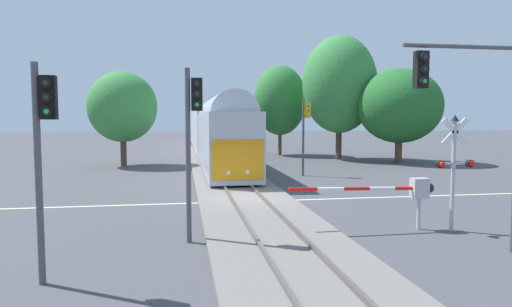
{
  "coord_description": "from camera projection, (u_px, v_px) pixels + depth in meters",
  "views": [
    {
      "loc": [
        -2.89,
        -20.52,
        3.89
      ],
      "look_at": [
        0.98,
        2.98,
        2.0
      ],
      "focal_mm": 31.64,
      "sensor_mm": 36.0,
      "label": 1
    }
  ],
  "objects": [
    {
      "name": "road_centre_stripe",
      "position": [
        246.0,
        201.0,
        20.96
      ],
      "size": [
        44.0,
        0.2,
        0.01
      ],
      "color": "beige",
      "rests_on": "ground"
    },
    {
      "name": "elm_centre_background",
      "position": [
        280.0,
        100.0,
        46.53
      ],
      "size": [
        5.39,
        5.39,
        9.29
      ],
      "color": "brown",
      "rests_on": "ground"
    },
    {
      "name": "oak_behind_train",
      "position": [
        123.0,
        107.0,
        36.14
      ],
      "size": [
        5.48,
        5.48,
        7.59
      ],
      "color": "#4C3828",
      "rests_on": "ground"
    },
    {
      "name": "traffic_signal_near_left",
      "position": [
        43.0,
        137.0,
        10.29
      ],
      "size": [
        0.53,
        0.38,
        5.15
      ],
      "color": "#4C4C51",
      "rests_on": "ground"
    },
    {
      "name": "commuter_train",
      "position": [
        207.0,
        128.0,
        52.93
      ],
      "size": [
        3.04,
        63.78,
        5.16
      ],
      "color": "#B2B7C1",
      "rests_on": "railway_track"
    },
    {
      "name": "maple_right_background",
      "position": [
        400.0,
        106.0,
        38.82
      ],
      "size": [
        7.2,
        7.2,
        8.12
      ],
      "color": "brown",
      "rests_on": "ground"
    },
    {
      "name": "traffic_signal_median",
      "position": [
        192.0,
        127.0,
        13.8
      ],
      "size": [
        0.53,
        0.38,
        5.4
      ],
      "color": "#4C4C51",
      "rests_on": "ground"
    },
    {
      "name": "crossing_gate_near",
      "position": [
        406.0,
        190.0,
        15.57
      ],
      "size": [
        5.21,
        0.4,
        1.8
      ],
      "color": "#B7B7BC",
      "rests_on": "ground"
    },
    {
      "name": "traffic_signal_near_right",
      "position": [
        490.0,
        93.0,
        12.54
      ],
      "size": [
        4.01,
        0.38,
        6.09
      ],
      "color": "#4C4C51",
      "rests_on": "ground"
    },
    {
      "name": "oak_far_right",
      "position": [
        339.0,
        85.0,
        41.72
      ],
      "size": [
        6.85,
        6.85,
        11.46
      ],
      "color": "#4C3828",
      "rests_on": "ground"
    },
    {
      "name": "railway_track",
      "position": [
        246.0,
        200.0,
        20.95
      ],
      "size": [
        4.4,
        80.0,
        0.32
      ],
      "color": "slate",
      "rests_on": "ground"
    },
    {
      "name": "crossing_signal_mast",
      "position": [
        454.0,
        161.0,
        15.32
      ],
      "size": [
        1.36,
        0.44,
        3.99
      ],
      "color": "#B2B2B7",
      "rests_on": "ground"
    },
    {
      "name": "traffic_signal_far_side",
      "position": [
        305.0,
        124.0,
        29.97
      ],
      "size": [
        0.53,
        0.38,
        5.17
      ],
      "color": "#4C4C51",
      "rests_on": "ground"
    },
    {
      "name": "ground_plane",
      "position": [
        246.0,
        202.0,
        20.96
      ],
      "size": [
        220.0,
        220.0,
        0.0
      ],
      "primitive_type": "plane",
      "color": "#47474C"
    }
  ]
}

